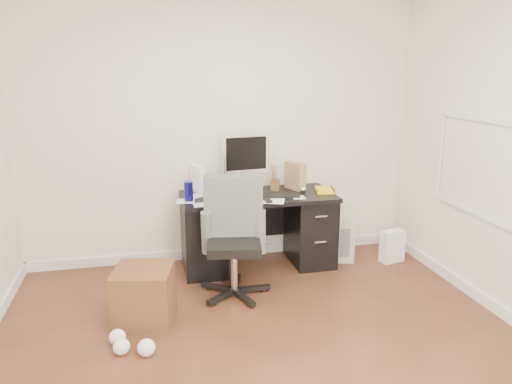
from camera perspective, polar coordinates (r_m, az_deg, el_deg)
ground at (r=3.67m, az=1.53°, el=-18.51°), size 4.00×4.00×0.00m
room_shell at (r=3.14m, az=2.17°, el=8.20°), size 4.02×4.02×2.71m
desk at (r=5.02m, az=0.24°, el=-4.16°), size 1.50×0.70×0.75m
loose_papers at (r=4.83m, az=-1.93°, el=-0.56°), size 1.10×0.60×0.00m
lcd_monitor at (r=4.97m, az=-1.20°, el=3.37°), size 0.50×0.32×0.60m
keyboard at (r=4.84m, az=2.35°, el=-0.39°), size 0.46×0.21×0.02m
computer_mouse at (r=5.01m, az=5.42°, el=0.28°), size 0.07×0.07×0.06m
travel_mug at (r=4.71m, az=-7.71°, el=0.08°), size 0.10×0.10×0.19m
white_binder at (r=5.02m, az=-6.74°, el=1.48°), size 0.18×0.26×0.27m
magazine_file at (r=5.12m, az=4.51°, el=1.84°), size 0.20×0.27×0.28m
pen_cup at (r=5.07m, az=2.21°, el=1.64°), size 0.14×0.14×0.26m
yellow_book at (r=5.07m, az=7.83°, el=0.23°), size 0.21×0.24×0.04m
paper_remote at (r=4.69m, az=1.56°, el=-0.91°), size 0.33×0.30×0.02m
office_chair at (r=4.35m, az=-2.54°, el=-5.36°), size 0.68×0.68×1.05m
pc_tower at (r=5.41m, az=9.75°, el=-4.89°), size 0.31×0.50×0.46m
shopping_bag at (r=5.39m, az=15.30°, el=-5.99°), size 0.28×0.23×0.33m
wicker_basket at (r=4.13m, az=-12.68°, el=-11.39°), size 0.53×0.53×0.44m
desk_printer at (r=5.40m, az=5.65°, el=-6.20°), size 0.37×0.31×0.21m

